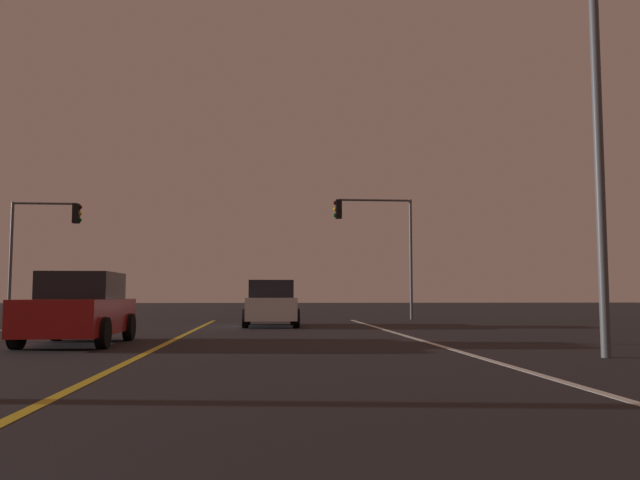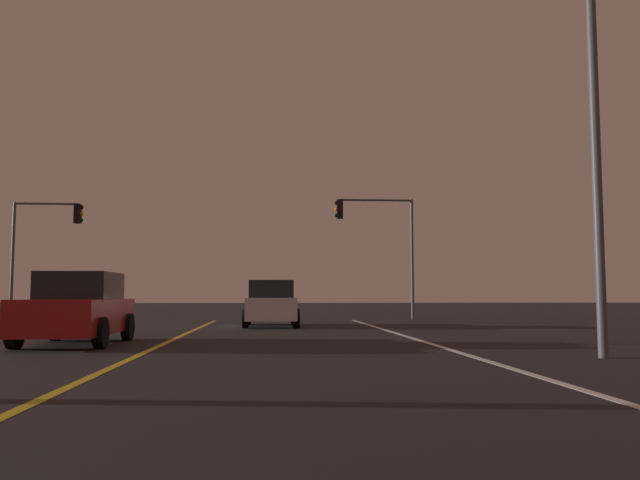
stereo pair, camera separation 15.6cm
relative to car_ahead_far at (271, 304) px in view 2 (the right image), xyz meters
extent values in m
cube|color=silver|center=(3.79, -12.43, -0.82)|extent=(0.16, 36.27, 0.01)
cube|color=gold|center=(-2.54, -12.43, -0.82)|extent=(0.16, 36.27, 0.01)
cylinder|color=black|center=(-0.90, 1.41, -0.48)|extent=(0.22, 0.68, 0.68)
cylinder|color=black|center=(0.90, 1.41, -0.48)|extent=(0.22, 0.68, 0.68)
cylinder|color=black|center=(-0.90, -1.29, -0.48)|extent=(0.22, 0.68, 0.68)
cylinder|color=black|center=(0.90, -1.29, -0.48)|extent=(0.22, 0.68, 0.68)
cube|color=silver|center=(0.00, 0.06, -0.16)|extent=(1.80, 4.30, 0.80)
cube|color=black|center=(0.00, -0.19, 0.56)|extent=(1.60, 2.10, 0.64)
cube|color=red|center=(-0.60, -2.04, -0.06)|extent=(0.24, 0.08, 0.16)
cube|color=red|center=(0.60, -2.04, -0.06)|extent=(0.24, 0.08, 0.16)
cylinder|color=black|center=(-3.67, -10.14, -0.48)|extent=(0.22, 0.68, 0.68)
cylinder|color=black|center=(-5.47, -10.14, -0.48)|extent=(0.22, 0.68, 0.68)
cylinder|color=black|center=(-3.67, -7.44, -0.48)|extent=(0.22, 0.68, 0.68)
cylinder|color=black|center=(-5.47, -7.44, -0.48)|extent=(0.22, 0.68, 0.68)
cube|color=maroon|center=(-4.57, -8.79, -0.16)|extent=(1.80, 4.30, 0.80)
cube|color=black|center=(-4.57, -8.54, 0.56)|extent=(1.60, 2.10, 0.64)
cube|color=red|center=(-3.97, -6.69, -0.06)|extent=(0.24, 0.08, 0.16)
cube|color=red|center=(-5.17, -6.69, -0.06)|extent=(0.24, 0.08, 0.16)
cylinder|color=#4C4C51|center=(6.71, 6.21, 2.05)|extent=(0.14, 0.14, 5.74)
cylinder|color=#4C4C51|center=(4.97, 6.21, 4.87)|extent=(3.47, 0.10, 0.10)
cube|color=black|center=(3.24, 6.21, 4.42)|extent=(0.28, 0.36, 0.90)
sphere|color=#3A0605|center=(3.08, 6.21, 4.72)|extent=(0.20, 0.20, 0.20)
sphere|color=orange|center=(3.08, 6.21, 4.42)|extent=(0.20, 0.20, 0.20)
sphere|color=#063816|center=(3.08, 6.21, 4.12)|extent=(0.20, 0.20, 0.20)
cylinder|color=#4C4C51|center=(-11.79, 6.21, 1.88)|extent=(0.14, 0.14, 5.41)
cylinder|color=#4C4C51|center=(-10.37, 6.21, 4.54)|extent=(2.84, 0.10, 0.10)
cube|color=black|center=(-8.95, 6.21, 4.09)|extent=(0.28, 0.36, 0.90)
sphere|color=#3A0605|center=(-8.79, 6.21, 4.39)|extent=(0.20, 0.20, 0.20)
sphere|color=orange|center=(-8.79, 6.21, 4.09)|extent=(0.20, 0.20, 0.20)
sphere|color=#063816|center=(-8.79, 6.21, 3.79)|extent=(0.20, 0.20, 0.20)
cylinder|color=#4C4C51|center=(6.11, -12.91, 3.61)|extent=(0.18, 0.18, 8.87)
camera|label=1|loc=(-0.16, -24.75, 0.33)|focal=36.98mm
camera|label=2|loc=(-0.01, -24.75, 0.33)|focal=36.98mm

